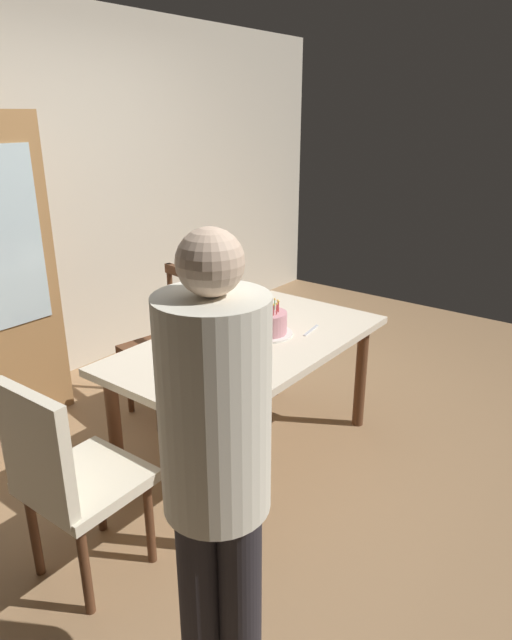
{
  "coord_description": "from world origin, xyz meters",
  "views": [
    {
      "loc": [
        -2.19,
        -1.72,
        1.89
      ],
      "look_at": [
        0.05,
        0.0,
        0.83
      ],
      "focal_mm": 31.32,
      "sensor_mm": 36.0,
      "label": 1
    }
  ],
  "objects": [
    {
      "name": "plate_near_celebrant",
      "position": [
        -0.43,
        -0.19,
        0.73
      ],
      "size": [
        0.22,
        0.22,
        0.01
      ],
      "primitive_type": "cylinder",
      "color": "white",
      "rests_on": "dining_table"
    },
    {
      "name": "person_celebrant",
      "position": [
        -1.17,
        -0.79,
        0.92
      ],
      "size": [
        0.32,
        0.32,
        1.62
      ],
      "color": "#262328",
      "rests_on": "ground"
    },
    {
      "name": "chair_spindle_back",
      "position": [
        0.08,
        0.75,
        0.46
      ],
      "size": [
        0.51,
        0.51,
        0.95
      ],
      "color": "#56331E",
      "rests_on": "ground"
    },
    {
      "name": "chair_upholstered",
      "position": [
        -1.18,
        0.01,
        0.53
      ],
      "size": [
        0.45,
        0.45,
        0.95
      ],
      "color": "beige",
      "rests_on": "ground"
    },
    {
      "name": "fork_far_side",
      "position": [
        -0.24,
        0.19,
        0.73
      ],
      "size": [
        0.18,
        0.04,
        0.01
      ],
      "primitive_type": "cube",
      "rotation": [
        0.0,
        0.0,
        -0.11
      ],
      "color": "silver",
      "rests_on": "dining_table"
    },
    {
      "name": "fork_near_guest",
      "position": [
        0.31,
        -0.19,
        0.73
      ],
      "size": [
        0.18,
        0.04,
        0.01
      ],
      "primitive_type": "cube",
      "rotation": [
        0.0,
        0.0,
        0.14
      ],
      "color": "silver",
      "rests_on": "dining_table"
    },
    {
      "name": "ground",
      "position": [
        0.0,
        0.0,
        0.0
      ],
      "size": [
        6.4,
        6.4,
        0.0
      ],
      "primitive_type": "plane",
      "color": "#93704C"
    },
    {
      "name": "fork_near_celebrant",
      "position": [
        -0.59,
        -0.21,
        0.73
      ],
      "size": [
        0.18,
        0.05,
        0.01
      ],
      "primitive_type": "cube",
      "rotation": [
        0.0,
        0.0,
        -0.19
      ],
      "color": "silver",
      "rests_on": "dining_table"
    },
    {
      "name": "dining_table",
      "position": [
        0.0,
        0.0,
        0.64
      ],
      "size": [
        1.58,
        0.87,
        0.73
      ],
      "color": "beige",
      "rests_on": "ground"
    },
    {
      "name": "back_wall",
      "position": [
        0.0,
        1.85,
        1.3
      ],
      "size": [
        6.4,
        0.1,
        2.6
      ],
      "primitive_type": "cube",
      "color": "beige",
      "rests_on": "ground"
    },
    {
      "name": "birthday_cake",
      "position": [
        0.12,
        -0.03,
        0.79
      ],
      "size": [
        0.28,
        0.28,
        0.2
      ],
      "color": "silver",
      "rests_on": "dining_table"
    },
    {
      "name": "plate_far_side",
      "position": [
        -0.08,
        0.19,
        0.73
      ],
      "size": [
        0.22,
        0.22,
        0.01
      ],
      "primitive_type": "cylinder",
      "color": "white",
      "rests_on": "dining_table"
    }
  ]
}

